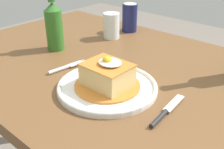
{
  "coord_description": "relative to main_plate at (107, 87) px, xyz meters",
  "views": [
    {
      "loc": [
        0.47,
        -0.62,
        1.14
      ],
      "look_at": [
        0.02,
        -0.11,
        0.78
      ],
      "focal_mm": 43.66,
      "sensor_mm": 36.0,
      "label": 1
    }
  ],
  "objects": [
    {
      "name": "dining_table",
      "position": [
        -0.02,
        0.13,
        -0.11
      ],
      "size": [
        1.41,
        0.82,
        0.74
      ],
      "color": "brown",
      "rests_on": "ground_plane"
    },
    {
      "name": "main_plate",
      "position": [
        0.0,
        0.0,
        0.0
      ],
      "size": [
        0.28,
        0.28,
        0.02
      ],
      "color": "white",
      "rests_on": "dining_table"
    },
    {
      "name": "sandwich_meal",
      "position": [
        0.0,
        0.0,
        0.03
      ],
      "size": [
        0.19,
        0.19,
        0.09
      ],
      "color": "orange",
      "rests_on": "main_plate"
    },
    {
      "name": "fork",
      "position": [
        -0.19,
        0.0,
        -0.0
      ],
      "size": [
        0.03,
        0.14,
        0.01
      ],
      "color": "silver",
      "rests_on": "dining_table"
    },
    {
      "name": "knife",
      "position": [
        0.19,
        -0.0,
        -0.0
      ],
      "size": [
        0.03,
        0.17,
        0.01
      ],
      "color": "#262628",
      "rests_on": "dining_table"
    },
    {
      "name": "soda_can",
      "position": [
        -0.27,
        0.45,
        0.05
      ],
      "size": [
        0.07,
        0.07,
        0.12
      ],
      "color": "#191E51",
      "rests_on": "dining_table"
    },
    {
      "name": "beer_bottle_green",
      "position": [
        -0.35,
        0.09,
        0.09
      ],
      "size": [
        0.06,
        0.06,
        0.27
      ],
      "color": "#2D6B23",
      "rests_on": "dining_table"
    },
    {
      "name": "drinking_glass",
      "position": [
        -0.28,
        0.33,
        0.04
      ],
      "size": [
        0.07,
        0.07,
        0.1
      ],
      "color": "gold",
      "rests_on": "dining_table"
    }
  ]
}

